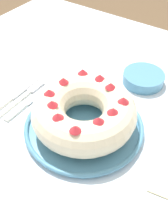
{
  "coord_description": "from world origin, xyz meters",
  "views": [
    {
      "loc": [
        0.23,
        -0.39,
        1.3
      ],
      "look_at": [
        -0.03,
        -0.01,
        0.84
      ],
      "focal_mm": 42.0,
      "sensor_mm": 36.0,
      "label": 1
    }
  ],
  "objects_px": {
    "serving_knife": "(10,99)",
    "side_bowl": "(143,78)",
    "serving_dish": "(84,126)",
    "bundt_cake": "(84,112)",
    "cake_knife": "(25,105)",
    "fork": "(23,97)"
  },
  "relations": [
    {
      "from": "serving_knife",
      "to": "cake_knife",
      "type": "height_order",
      "value": "same"
    },
    {
      "from": "cake_knife",
      "to": "side_bowl",
      "type": "xyz_separation_m",
      "value": [
        0.23,
        0.29,
        0.01
      ]
    },
    {
      "from": "serving_dish",
      "to": "side_bowl",
      "type": "height_order",
      "value": "side_bowl"
    },
    {
      "from": "serving_dish",
      "to": "cake_knife",
      "type": "xyz_separation_m",
      "value": [
        -0.19,
        -0.02,
        -0.01
      ]
    },
    {
      "from": "serving_knife",
      "to": "fork",
      "type": "bearing_deg",
      "value": 47.75
    },
    {
      "from": "bundt_cake",
      "to": "serving_knife",
      "type": "xyz_separation_m",
      "value": [
        -0.24,
        -0.03,
        -0.06
      ]
    },
    {
      "from": "serving_knife",
      "to": "side_bowl",
      "type": "height_order",
      "value": "side_bowl"
    },
    {
      "from": "bundt_cake",
      "to": "serving_knife",
      "type": "height_order",
      "value": "bundt_cake"
    },
    {
      "from": "serving_dish",
      "to": "serving_knife",
      "type": "relative_size",
      "value": 1.47
    },
    {
      "from": "bundt_cake",
      "to": "cake_knife",
      "type": "bearing_deg",
      "value": -173.04
    },
    {
      "from": "bundt_cake",
      "to": "fork",
      "type": "height_order",
      "value": "bundt_cake"
    },
    {
      "from": "serving_dish",
      "to": "bundt_cake",
      "type": "distance_m",
      "value": 0.05
    },
    {
      "from": "serving_knife",
      "to": "bundt_cake",
      "type": "bearing_deg",
      "value": 5.44
    },
    {
      "from": "serving_dish",
      "to": "bundt_cake",
      "type": "xyz_separation_m",
      "value": [
        0.0,
        0.0,
        0.05
      ]
    },
    {
      "from": "bundt_cake",
      "to": "fork",
      "type": "relative_size",
      "value": 1.32
    },
    {
      "from": "side_bowl",
      "to": "serving_knife",
      "type": "bearing_deg",
      "value": -133.83
    },
    {
      "from": "cake_knife",
      "to": "fork",
      "type": "bearing_deg",
      "value": 140.08
    },
    {
      "from": "serving_knife",
      "to": "side_bowl",
      "type": "bearing_deg",
      "value": 44.14
    },
    {
      "from": "serving_dish",
      "to": "bundt_cake",
      "type": "bearing_deg",
      "value": 85.84
    },
    {
      "from": "bundt_cake",
      "to": "fork",
      "type": "xyz_separation_m",
      "value": [
        -0.22,
        -0.0,
        -0.06
      ]
    },
    {
      "from": "fork",
      "to": "side_bowl",
      "type": "distance_m",
      "value": 0.38
    },
    {
      "from": "fork",
      "to": "serving_dish",
      "type": "bearing_deg",
      "value": 4.09
    }
  ]
}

